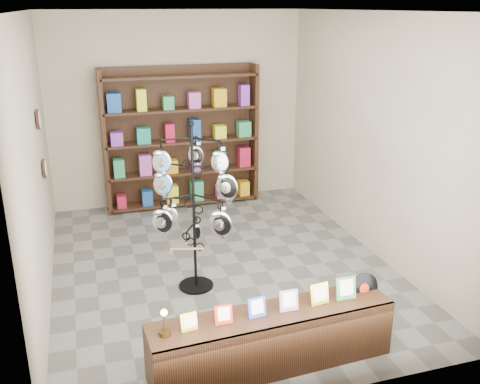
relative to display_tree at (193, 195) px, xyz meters
The scene contains 6 objects.
ground 1.27m from the display_tree, 46.24° to the left, with size 5.00×5.00×0.00m, color slate.
room_envelope 0.94m from the display_tree, 46.24° to the left, with size 5.00×5.00×5.00m.
display_tree is the anchor object (origin of this frame).
front_shelf 1.83m from the display_tree, 78.01° to the right, with size 2.21×0.57×0.78m.
back_shelving 2.76m from the display_tree, 81.43° to the left, with size 2.42×0.36×2.20m.
wall_clocks 2.02m from the display_tree, 141.77° to the left, with size 0.03×0.24×0.84m.
Camera 1 is at (-1.53, -5.77, 3.06)m, focal length 40.00 mm.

